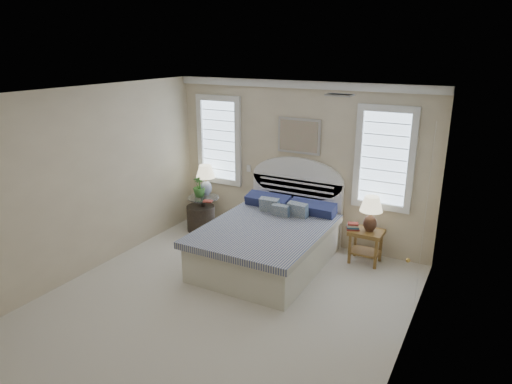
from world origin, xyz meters
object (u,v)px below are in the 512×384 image
Objects in this scene: side_table_left at (204,210)px; bed at (270,239)px; lamp_left at (206,177)px; nightstand_right at (366,239)px; lamp_right at (371,210)px; floor_pot at (201,218)px.

bed is at bearing -19.74° from side_table_left.
side_table_left is 1.12× the size of lamp_left.
bed reaches higher than side_table_left.
nightstand_right is at bearing -0.95° from lamp_left.
side_table_left is (-1.65, 0.59, 0.00)m from bed.
bed is 1.93m from lamp_left.
nightstand_right is 0.49m from lamp_right.
floor_pot is (-1.69, 0.56, -0.16)m from bed.
lamp_right reaches higher than side_table_left.
side_table_left is 0.61m from lamp_left.
bed is at bearing -18.40° from floor_pot.
nightstand_right is 3.04m from lamp_left.
lamp_right is (2.99, 0.11, 0.48)m from side_table_left.
nightstand_right reaches higher than floor_pot.
side_table_left is at bearing -177.88° from lamp_right.
bed is 4.05× the size of lamp_left.
bed is 1.59m from lamp_right.
floor_pot is at bearing 161.60° from bed.
side_table_left is 0.16m from floor_pot.
lamp_left reaches higher than side_table_left.
nightstand_right is at bearing -164.54° from lamp_right.
bed is at bearing -152.29° from lamp_right.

